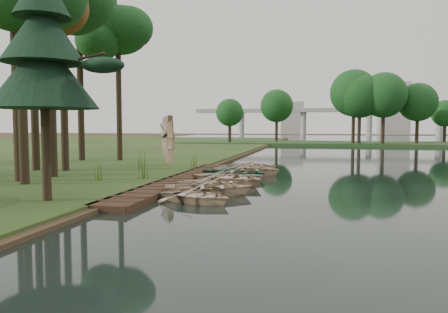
% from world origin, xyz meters
% --- Properties ---
extents(ground, '(300.00, 300.00, 0.00)m').
position_xyz_m(ground, '(0.00, 0.00, 0.00)').
color(ground, '#3D2F1D').
extents(boardwalk, '(1.60, 16.00, 0.30)m').
position_xyz_m(boardwalk, '(-1.60, 0.00, 0.15)').
color(boardwalk, '#332014').
rests_on(boardwalk, ground).
extents(peninsula, '(50.00, 14.00, 0.45)m').
position_xyz_m(peninsula, '(8.00, 50.00, 0.23)').
color(peninsula, '#27471F').
rests_on(peninsula, ground).
extents(far_trees, '(45.60, 5.60, 8.80)m').
position_xyz_m(far_trees, '(4.67, 50.00, 6.43)').
color(far_trees, black).
rests_on(far_trees, peninsula).
extents(bridge, '(95.90, 4.00, 8.60)m').
position_xyz_m(bridge, '(12.31, 120.00, 7.08)').
color(bridge, '#A5A5A0').
rests_on(bridge, ground).
extents(building_a, '(10.00, 8.00, 18.00)m').
position_xyz_m(building_a, '(30.00, 140.00, 9.00)').
color(building_a, '#A5A5A0').
rests_on(building_a, ground).
extents(building_b, '(8.00, 8.00, 12.00)m').
position_xyz_m(building_b, '(-5.00, 145.00, 6.00)').
color(building_b, '#A5A5A0').
rests_on(building_b, ground).
extents(rowboat_0, '(3.67, 3.20, 0.63)m').
position_xyz_m(rowboat_0, '(0.83, -5.26, 0.37)').
color(rowboat_0, beige).
rests_on(rowboat_0, water).
extents(rowboat_1, '(4.33, 3.55, 0.78)m').
position_xyz_m(rowboat_1, '(0.85, -3.55, 0.44)').
color(rowboat_1, beige).
rests_on(rowboat_1, water).
extents(rowboat_2, '(4.24, 3.72, 0.73)m').
position_xyz_m(rowboat_2, '(0.75, -2.49, 0.41)').
color(rowboat_2, beige).
rests_on(rowboat_2, water).
extents(rowboat_3, '(4.06, 3.47, 0.71)m').
position_xyz_m(rowboat_3, '(0.85, -1.31, 0.41)').
color(rowboat_3, beige).
rests_on(rowboat_3, water).
extents(rowboat_4, '(4.74, 4.20, 0.81)m').
position_xyz_m(rowboat_4, '(1.00, -0.04, 0.46)').
color(rowboat_4, beige).
rests_on(rowboat_4, water).
extents(rowboat_5, '(3.75, 3.10, 0.67)m').
position_xyz_m(rowboat_5, '(0.96, 1.29, 0.39)').
color(rowboat_5, beige).
rests_on(rowboat_5, water).
extents(rowboat_6, '(4.32, 3.59, 0.77)m').
position_xyz_m(rowboat_6, '(0.74, 2.90, 0.44)').
color(rowboat_6, '#308771').
rests_on(rowboat_6, water).
extents(rowboat_7, '(4.18, 3.13, 0.83)m').
position_xyz_m(rowboat_7, '(1.24, 3.87, 0.46)').
color(rowboat_7, beige).
rests_on(rowboat_7, water).
extents(rowboat_8, '(4.61, 3.89, 0.81)m').
position_xyz_m(rowboat_8, '(1.04, 5.13, 0.46)').
color(rowboat_8, beige).
rests_on(rowboat_8, water).
extents(rowboat_9, '(3.23, 2.44, 0.63)m').
position_xyz_m(rowboat_9, '(1.17, 6.59, 0.37)').
color(rowboat_9, beige).
rests_on(rowboat_9, water).
extents(rowboat_10, '(3.42, 2.59, 0.67)m').
position_xyz_m(rowboat_10, '(1.05, 7.88, 0.38)').
color(rowboat_10, beige).
rests_on(rowboat_10, water).
extents(stored_rowboat, '(3.43, 2.46, 0.71)m').
position_xyz_m(stored_rowboat, '(-4.64, 7.01, 0.65)').
color(stored_rowboat, beige).
rests_on(stored_rowboat, bank).
extents(tree_2, '(3.41, 3.41, 10.65)m').
position_xyz_m(tree_2, '(-8.38, -0.74, 9.29)').
color(tree_2, black).
rests_on(tree_2, bank).
extents(tree_4, '(4.16, 4.16, 11.72)m').
position_xyz_m(tree_4, '(-9.61, 2.30, 10.10)').
color(tree_4, black).
rests_on(tree_4, bank).
extents(tree_6, '(4.51, 4.51, 11.01)m').
position_xyz_m(tree_6, '(-10.01, 10.46, 9.30)').
color(tree_6, black).
rests_on(tree_6, bank).
extents(pine_tree, '(3.80, 3.80, 8.42)m').
position_xyz_m(pine_tree, '(-4.16, -7.43, 5.66)').
color(pine_tree, black).
rests_on(pine_tree, bank).
extents(reeds_0, '(0.60, 0.60, 0.96)m').
position_xyz_m(reeds_0, '(-3.42, -0.35, 0.78)').
color(reeds_0, '#3F661E').
rests_on(reeds_0, bank).
extents(reeds_1, '(0.60, 0.60, 0.99)m').
position_xyz_m(reeds_1, '(-5.20, -1.78, 0.79)').
color(reeds_1, '#3F661E').
rests_on(reeds_1, bank).
extents(reeds_2, '(0.60, 0.60, 1.05)m').
position_xyz_m(reeds_2, '(-5.50, 4.32, 0.83)').
color(reeds_2, '#3F661E').
rests_on(reeds_2, bank).
extents(reeds_3, '(0.60, 0.60, 0.87)m').
position_xyz_m(reeds_3, '(-2.60, 5.92, 0.73)').
color(reeds_3, '#3F661E').
rests_on(reeds_3, bank).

